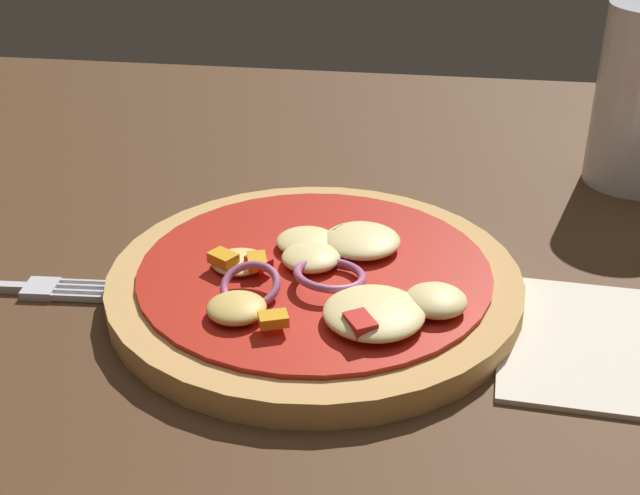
{
  "coord_description": "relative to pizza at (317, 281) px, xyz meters",
  "views": [
    {
      "loc": [
        0.01,
        -0.39,
        0.28
      ],
      "look_at": [
        -0.05,
        0.03,
        0.05
      ],
      "focal_mm": 47.19,
      "sensor_mm": 36.0,
      "label": 1
    }
  ],
  "objects": [
    {
      "name": "pizza",
      "position": [
        0.0,
        0.0,
        0.0
      ],
      "size": [
        0.23,
        0.23,
        0.03
      ],
      "color": "tan",
      "rests_on": "dining_table"
    },
    {
      "name": "dining_table",
      "position": [
        0.05,
        -0.01,
        -0.03
      ],
      "size": [
        1.35,
        0.88,
        0.03
      ],
      "color": "#4C301C",
      "rests_on": "ground"
    }
  ]
}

